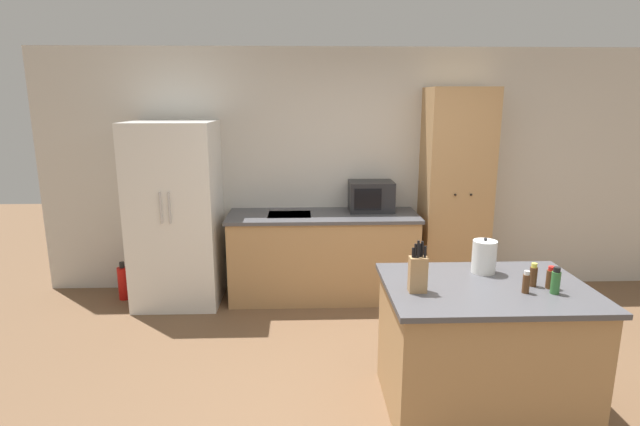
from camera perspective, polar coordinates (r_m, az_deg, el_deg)
ground_plane at (r=3.78m, az=11.07°, el=-20.64°), size 14.00×14.00×0.00m
wall_back at (r=5.50m, az=6.24°, el=4.76°), size 7.20×0.06×2.60m
refrigerator at (r=5.27m, az=-16.11°, el=-0.13°), size 0.84×0.77×1.86m
back_counter at (r=5.29m, az=0.33°, el=-4.89°), size 1.97×0.69×0.91m
pantry_cabinet at (r=5.44m, az=15.16°, el=2.09°), size 0.67×0.54×2.19m
kitchen_island at (r=3.62m, az=18.04°, el=-14.42°), size 1.32×0.95×0.89m
microwave at (r=5.31m, az=5.85°, el=1.92°), size 0.47×0.35×0.32m
knife_block at (r=3.19m, az=11.13°, el=-6.74°), size 0.11×0.08×0.34m
spice_bottle_tall_dark at (r=3.38m, az=22.49°, el=-7.36°), size 0.04×0.04×0.14m
spice_bottle_short_red at (r=3.44m, az=25.33°, el=-7.07°), size 0.06×0.06×0.17m
spice_bottle_amber_oil at (r=3.52m, az=23.20°, el=-6.58°), size 0.05×0.05×0.15m
spice_bottle_green_herb at (r=3.53m, az=24.88°, el=-6.77°), size 0.06×0.06×0.15m
kettle at (r=3.65m, az=18.24°, el=-4.76°), size 0.17×0.17×0.25m
fire_extinguisher at (r=5.70m, az=-21.54°, el=-7.42°), size 0.11×0.11×0.41m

